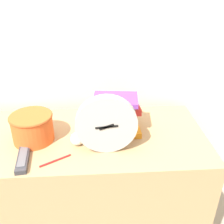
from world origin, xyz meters
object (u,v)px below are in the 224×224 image
(tv_remote, at_px, (23,158))
(desk_clock, at_px, (106,125))
(pen, at_px, (55,161))
(basket, at_px, (32,127))
(crumpled_paper_ball, at_px, (77,139))
(book_stack, at_px, (115,114))

(tv_remote, bearing_deg, desk_clock, 7.47)
(tv_remote, distance_m, pen, 0.13)
(basket, bearing_deg, tv_remote, -96.24)
(desk_clock, distance_m, basket, 0.35)
(crumpled_paper_ball, bearing_deg, basket, 166.09)
(pen, bearing_deg, book_stack, 41.08)
(book_stack, relative_size, crumpled_paper_ball, 4.08)
(book_stack, distance_m, pen, 0.36)
(crumpled_paper_ball, xyz_separation_m, pen, (-0.09, -0.12, -0.03))
(book_stack, bearing_deg, tv_remote, -151.85)
(tv_remote, relative_size, crumpled_paper_ball, 3.16)
(basket, xyz_separation_m, crumpled_paper_ball, (0.20, -0.05, -0.04))
(desk_clock, distance_m, crumpled_paper_ball, 0.17)
(tv_remote, xyz_separation_m, pen, (0.13, -0.02, -0.01))
(book_stack, bearing_deg, basket, -170.37)
(crumpled_paper_ball, distance_m, pen, 0.15)
(desk_clock, xyz_separation_m, crumpled_paper_ball, (-0.13, 0.05, -0.10))
(desk_clock, relative_size, crumpled_paper_ball, 4.31)
(desk_clock, xyz_separation_m, basket, (-0.33, 0.10, -0.06))
(basket, bearing_deg, crumpled_paper_ball, -13.91)
(book_stack, bearing_deg, pen, -138.92)
(pen, bearing_deg, tv_remote, 172.53)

